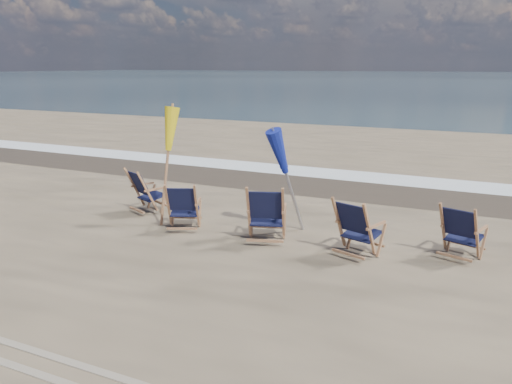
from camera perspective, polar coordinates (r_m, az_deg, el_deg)
ocean at (r=133.77m, az=23.59°, el=11.85°), size 400.00×400.00×0.00m
surf_foam at (r=14.77m, az=9.91°, el=1.96°), size 200.00×1.40×0.01m
wet_sand_strip at (r=13.36m, az=8.24°, el=0.71°), size 200.00×2.60×0.00m
beach_chair_0 at (r=10.68m, az=-12.29°, el=-0.17°), size 0.88×0.92×1.00m
beach_chair_1 at (r=9.54m, az=-6.80°, el=-1.76°), size 0.84×0.89×0.97m
beach_chair_2 at (r=8.77m, az=3.13°, el=-2.69°), size 0.91×0.97×1.10m
beach_chair_3 at (r=8.20m, az=12.81°, el=-4.50°), size 0.87×0.92×1.04m
beach_chair_4 at (r=8.66m, az=23.89°, el=-4.62°), size 0.81×0.86×0.97m
umbrella_yellow at (r=9.90m, az=-10.40°, el=6.44°), size 0.30×0.30×2.33m
umbrella_blue at (r=9.16m, az=3.98°, el=4.77°), size 0.30×0.30×2.12m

